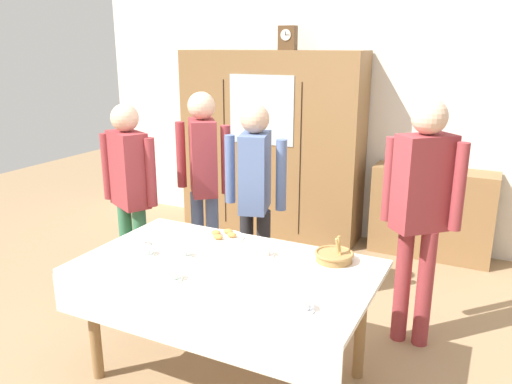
{
  "coord_description": "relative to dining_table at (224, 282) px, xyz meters",
  "views": [
    {
      "loc": [
        1.4,
        -2.61,
        2.04
      ],
      "look_at": [
        0.0,
        0.2,
        1.13
      ],
      "focal_mm": 35.48,
      "sensor_mm": 36.0,
      "label": 1
    }
  ],
  "objects": [
    {
      "name": "person_beside_shelf",
      "position": [
        -0.83,
        1.11,
        0.35
      ],
      "size": [
        0.52,
        0.41,
        1.68
      ],
      "color": "slate",
      "rests_on": "ground"
    },
    {
      "name": "person_behind_table_right",
      "position": [
        -1.23,
        0.65,
        0.3
      ],
      "size": [
        0.52,
        0.34,
        1.61
      ],
      "color": "#33704C",
      "rests_on": "ground"
    },
    {
      "name": "person_behind_table_left",
      "position": [
        0.96,
        0.97,
        0.38
      ],
      "size": [
        0.52,
        0.39,
        1.72
      ],
      "color": "#933338",
      "rests_on": "ground"
    },
    {
      "name": "tea_cup_mid_right",
      "position": [
        0.61,
        -0.27,
        0.13
      ],
      "size": [
        0.13,
        0.13,
        0.06
      ],
      "color": "white",
      "rests_on": "dining_table"
    },
    {
      "name": "back_wall",
      "position": [
        0.0,
        2.89,
        0.68
      ],
      "size": [
        6.4,
        0.1,
        2.7
      ],
      "primitive_type": "cube",
      "color": "silver",
      "rests_on": "ground"
    },
    {
      "name": "bread_basket",
      "position": [
        0.56,
        0.38,
        0.14
      ],
      "size": [
        0.24,
        0.24,
        0.16
      ],
      "color": "#9E7542",
      "rests_on": "dining_table"
    },
    {
      "name": "tea_cup_center",
      "position": [
        -0.53,
        -0.07,
        0.13
      ],
      "size": [
        0.13,
        0.13,
        0.06
      ],
      "color": "silver",
      "rests_on": "dining_table"
    },
    {
      "name": "mantel_clock",
      "position": [
        -0.71,
        2.59,
        1.44
      ],
      "size": [
        0.18,
        0.11,
        0.24
      ],
      "color": "brown",
      "rests_on": "wall_cabinet"
    },
    {
      "name": "pastry_plate",
      "position": [
        -0.23,
        0.4,
        0.12
      ],
      "size": [
        0.28,
        0.28,
        0.05
      ],
      "color": "white",
      "rests_on": "dining_table"
    },
    {
      "name": "book_stack",
      "position": [
        0.84,
        2.64,
        0.26
      ],
      "size": [
        0.18,
        0.22,
        0.09
      ],
      "color": "#664C7A",
      "rests_on": "bookshelf_low"
    },
    {
      "name": "tea_cup_near_right",
      "position": [
        -0.31,
        0.02,
        0.13
      ],
      "size": [
        0.13,
        0.13,
        0.06
      ],
      "color": "silver",
      "rests_on": "dining_table"
    },
    {
      "name": "tea_cup_far_right",
      "position": [
        -0.18,
        -0.28,
        0.13
      ],
      "size": [
        0.13,
        0.13,
        0.06
      ],
      "color": "silver",
      "rests_on": "dining_table"
    },
    {
      "name": "ground_plane",
      "position": [
        0.0,
        0.24,
        -0.67
      ],
      "size": [
        12.0,
        12.0,
        0.0
      ],
      "primitive_type": "plane",
      "color": "#997A56",
      "rests_on": "ground"
    },
    {
      "name": "person_near_right_end",
      "position": [
        -0.29,
        0.99,
        0.31
      ],
      "size": [
        0.52,
        0.4,
        1.62
      ],
      "color": "#232328",
      "rests_on": "ground"
    },
    {
      "name": "tea_cup_mid_left",
      "position": [
        -0.67,
        0.04,
        0.13
      ],
      "size": [
        0.13,
        0.13,
        0.06
      ],
      "color": "white",
      "rests_on": "dining_table"
    },
    {
      "name": "spoon_mid_left",
      "position": [
        0.34,
        0.24,
        0.1
      ],
      "size": [
        0.12,
        0.02,
        0.01
      ],
      "color": "silver",
      "rests_on": "dining_table"
    },
    {
      "name": "wall_cabinet",
      "position": [
        -0.9,
        2.59,
        0.32
      ],
      "size": [
        2.03,
        0.46,
        1.99
      ],
      "color": "olive",
      "rests_on": "ground"
    },
    {
      "name": "spoon_mid_right",
      "position": [
        0.04,
        -0.27,
        0.1
      ],
      "size": [
        0.12,
        0.02,
        0.01
      ],
      "color": "silver",
      "rests_on": "dining_table"
    },
    {
      "name": "dining_table",
      "position": [
        0.0,
        0.0,
        0.0
      ],
      "size": [
        1.76,
        1.03,
        0.78
      ],
      "color": "olive",
      "rests_on": "ground"
    },
    {
      "name": "bookshelf_low",
      "position": [
        0.84,
        2.64,
        -0.23
      ],
      "size": [
        1.16,
        0.35,
        0.89
      ],
      "color": "olive",
      "rests_on": "ground"
    },
    {
      "name": "tea_cup_back_edge",
      "position": [
        0.15,
        0.26,
        0.13
      ],
      "size": [
        0.13,
        0.13,
        0.06
      ],
      "color": "white",
      "rests_on": "dining_table"
    }
  ]
}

